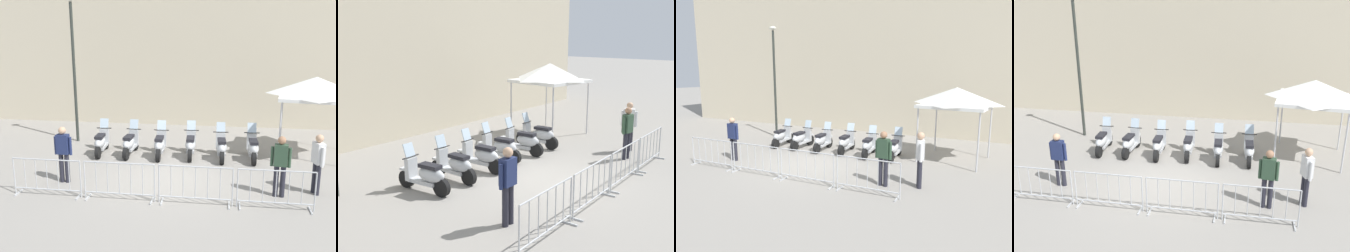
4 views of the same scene
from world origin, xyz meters
TOP-DOWN VIEW (x-y plane):
  - ground_plane at (0.00, 0.00)m, footprint 120.00×120.00m
  - motorcycle_0 at (-3.04, 1.54)m, footprint 0.70×1.71m
  - motorcycle_1 at (-1.96, 1.72)m, footprint 0.58×1.73m
  - motorcycle_2 at (-0.86, 1.88)m, footprint 0.68×1.71m
  - motorcycle_3 at (0.22, 2.19)m, footprint 0.68×1.71m
  - motorcycle_4 at (1.33, 2.24)m, footprint 0.70×1.71m
  - motorcycle_5 at (2.41, 2.47)m, footprint 0.67×1.72m
  - barrier_segment_0 at (-2.76, -2.33)m, footprint 1.95×0.72m
  - barrier_segment_1 at (-0.72, -2.01)m, footprint 1.95×0.72m
  - barrier_segment_2 at (1.31, -1.68)m, footprint 1.95×0.72m
  - barrier_segment_3 at (3.34, -1.36)m, footprint 1.95×0.72m
  - street_lamp at (-4.82, 2.90)m, footprint 0.36×0.36m
  - officer_near_row_end at (3.40, -0.50)m, footprint 0.55×0.22m
  - officer_mid_plaza at (-2.84, -1.31)m, footprint 0.55×0.27m
  - officer_by_barriers at (4.39, 0.01)m, footprint 0.35×0.51m
  - canopy_tent at (4.41, 3.67)m, footprint 2.48×2.48m

SIDE VIEW (x-z plane):
  - ground_plane at x=0.00m, z-range 0.00..0.00m
  - motorcycle_0 at x=-3.04m, z-range -0.16..1.07m
  - motorcycle_1 at x=-1.96m, z-range -0.16..1.07m
  - motorcycle_2 at x=-0.86m, z-range -0.16..1.07m
  - motorcycle_3 at x=0.22m, z-range -0.16..1.07m
  - motorcycle_4 at x=1.33m, z-range -0.16..1.07m
  - motorcycle_5 at x=2.41m, z-range -0.16..1.07m
  - barrier_segment_0 at x=-2.76m, z-range -0.01..1.06m
  - barrier_segment_1 at x=-0.72m, z-range -0.01..1.06m
  - barrier_segment_2 at x=1.31m, z-range -0.01..1.06m
  - barrier_segment_3 at x=3.34m, z-range -0.01..1.06m
  - officer_near_row_end at x=3.40m, z-range 0.12..1.85m
  - officer_mid_plaza at x=-2.84m, z-range 0.12..1.85m
  - officer_by_barriers at x=4.39m, z-range 0.12..1.85m
  - canopy_tent at x=4.41m, z-range 1.06..3.97m
  - street_lamp at x=-4.82m, z-range 0.60..6.41m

